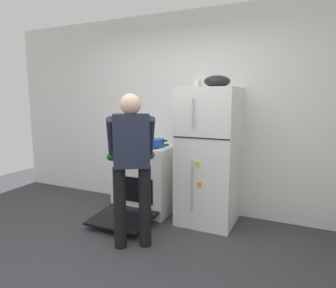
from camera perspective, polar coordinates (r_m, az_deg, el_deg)
ground at (r=2.90m, az=-12.46°, el=-23.77°), size 8.00×8.00×0.00m
kitchen_wall_back at (r=4.16m, az=3.47°, el=5.99°), size 6.00×0.10×2.70m
refrigerator at (r=3.72m, az=7.88°, el=-2.34°), size 0.68×0.72×1.68m
stove_range at (r=4.14m, az=-4.26°, el=-6.74°), size 0.76×1.22×0.92m
person_cook at (r=3.06m, az=-7.02°, el=-2.60°), size 0.64×0.67×1.60m
red_pot at (r=3.92m, az=-2.54°, el=0.25°), size 0.35×0.25×0.10m
coffee_mug at (r=3.75m, az=5.76°, el=11.43°), size 0.11×0.08×0.10m
pepper_mill at (r=4.36m, az=-6.39°, el=1.48°), size 0.05×0.05×0.17m
mixing_bowl at (r=3.63m, az=9.42°, el=11.79°), size 0.31×0.31×0.14m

